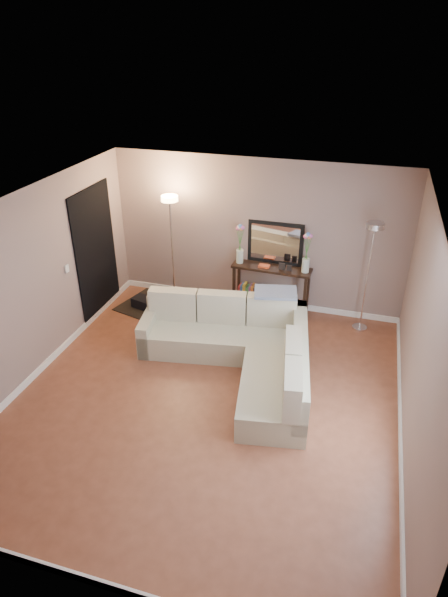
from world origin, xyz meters
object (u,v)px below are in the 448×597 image
(floor_lamp_unlit, at_px, (370,256))
(sectional_sofa, at_px, (242,347))
(console_table, at_px, (266,285))
(floor_lamp_lit, at_px, (171,229))

(floor_lamp_unlit, bearing_deg, sectional_sofa, -136.10)
(console_table, height_order, floor_lamp_lit, floor_lamp_lit)
(sectional_sofa, relative_size, console_table, 2.08)
(sectional_sofa, distance_m, console_table, 1.75)
(console_table, xyz_separation_m, floor_lamp_unlit, (1.64, -0.19, 0.83))
(sectional_sofa, bearing_deg, floor_lamp_lit, 137.04)
(sectional_sofa, xyz_separation_m, floor_lamp_unlit, (1.61, 1.55, 0.98))
(sectional_sofa, bearing_deg, floor_lamp_unlit, 43.90)
(sectional_sofa, xyz_separation_m, console_table, (-0.03, 1.74, 0.14))
(floor_lamp_lit, bearing_deg, console_table, 6.79)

